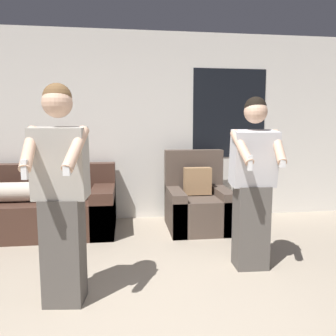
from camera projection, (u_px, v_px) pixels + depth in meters
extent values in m
cube|color=silver|center=(139.00, 127.00, 4.76)|extent=(6.96, 0.06, 2.70)
cube|color=black|center=(229.00, 113.00, 4.87)|extent=(1.10, 0.01, 1.30)
cube|color=#472D23|center=(43.00, 216.00, 4.19)|extent=(1.83, 0.97, 0.44)
cube|color=#472D23|center=(48.00, 178.00, 4.51)|extent=(1.83, 0.22, 0.41)
cube|color=#472D23|center=(104.00, 208.00, 4.28)|extent=(0.28, 0.97, 0.58)
cylinder|color=beige|center=(39.00, 191.00, 4.03)|extent=(1.00, 0.24, 0.24)
cube|color=brown|center=(198.00, 212.00, 4.36)|extent=(0.81, 0.87, 0.44)
cube|color=brown|center=(193.00, 171.00, 4.62)|extent=(0.81, 0.20, 0.59)
cube|color=brown|center=(175.00, 209.00, 4.31)|extent=(0.18, 0.87, 0.54)
cube|color=brown|center=(221.00, 208.00, 4.39)|extent=(0.18, 0.87, 0.54)
cube|color=#A87F56|center=(197.00, 181.00, 4.37)|extent=(0.36, 0.14, 0.36)
cube|color=#56514C|center=(64.00, 251.00, 2.50)|extent=(0.31, 0.27, 0.82)
cube|color=#ADA89E|center=(60.00, 163.00, 2.40)|extent=(0.41, 0.29, 0.54)
sphere|color=#DBAD8E|center=(57.00, 103.00, 2.34)|extent=(0.22, 0.22, 0.22)
sphere|color=brown|center=(57.00, 97.00, 2.35)|extent=(0.21, 0.21, 0.21)
cylinder|color=#DBAD8E|center=(29.00, 149.00, 2.24)|extent=(0.10, 0.36, 0.31)
cube|color=white|center=(25.00, 170.00, 2.10)|extent=(0.04, 0.04, 0.13)
cylinder|color=#DBAD8E|center=(76.00, 148.00, 2.24)|extent=(0.17, 0.36, 0.31)
cube|color=white|center=(67.00, 169.00, 2.11)|extent=(0.05, 0.04, 0.08)
cube|color=#56514C|center=(251.00, 226.00, 3.14)|extent=(0.31, 0.25, 0.80)
cube|color=silver|center=(254.00, 158.00, 3.04)|extent=(0.41, 0.30, 0.54)
sphere|color=#DBAD8E|center=(256.00, 112.00, 2.97)|extent=(0.21, 0.21, 0.21)
sphere|color=black|center=(255.00, 108.00, 2.98)|extent=(0.20, 0.20, 0.20)
cylinder|color=#DBAD8E|center=(242.00, 147.00, 2.86)|extent=(0.12, 0.36, 0.31)
cube|color=white|center=(250.00, 163.00, 2.73)|extent=(0.04, 0.04, 0.13)
cylinder|color=#DBAD8E|center=(278.00, 147.00, 2.89)|extent=(0.15, 0.36, 0.31)
cube|color=white|center=(282.00, 163.00, 2.75)|extent=(0.05, 0.04, 0.08)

